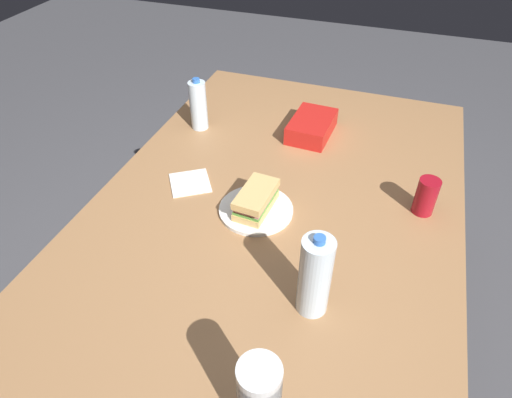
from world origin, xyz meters
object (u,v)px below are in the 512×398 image
Objects in this scene: paper_plate at (256,210)px; chip_bag at (312,126)px; water_bottle_tall at (315,276)px; sandwich at (256,199)px; soda_can_red at (426,196)px; water_bottle_spare at (198,105)px; dining_table at (269,233)px.

chip_bag reaches higher than paper_plate.
chip_bag is 0.83m from water_bottle_tall.
sandwich is 0.52m from soda_can_red.
chip_bag is at bearing 173.94° from sandwich.
water_bottle_spare is at bearing -105.20° from soda_can_red.
dining_table is at bearing 75.41° from paper_plate.
water_bottle_spare is at bearing -137.12° from paper_plate.
dining_table is 0.40m from water_bottle_tall.
water_bottle_tall is (0.30, 0.25, 0.11)m from paper_plate.
dining_table is at bearing -177.43° from chip_bag.
paper_plate is at bearing -139.82° from water_bottle_tall.
sandwich is at bearing -139.63° from water_bottle_tall.
paper_plate is 1.24× the size of sandwich.
chip_bag is 0.93× the size of water_bottle_tall.
water_bottle_spare is (-0.41, -0.38, 0.05)m from sandwich.
water_bottle_spare reaches higher than paper_plate.
paper_plate is 0.51m from chip_bag.
dining_table is 7.66× the size of water_bottle_tall.
dining_table is at bearing 45.50° from water_bottle_spare.
sandwich is 0.90× the size of water_bottle_spare.
paper_plate is 1.12× the size of water_bottle_spare.
water_bottle_tall reaches higher than paper_plate.
soda_can_red is (-0.17, 0.50, 0.05)m from paper_plate.
dining_table is 9.04× the size of water_bottle_spare.
water_bottle_tall is 0.95m from water_bottle_spare.
dining_table is 10.02× the size of sandwich.
water_bottle_tall is (0.29, 0.25, 0.06)m from sandwich.
water_bottle_tall is at bearing 40.37° from sandwich.
water_bottle_tall reaches higher than sandwich.
dining_table is at bearing 79.35° from sandwich.
water_bottle_spare reaches higher than dining_table.
chip_bag is at bearing 179.33° from dining_table.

